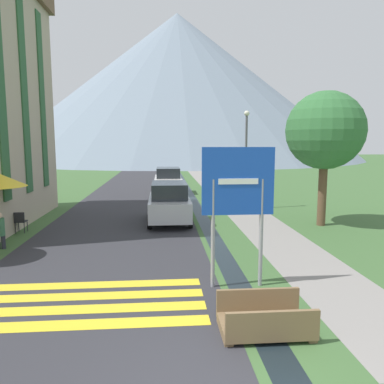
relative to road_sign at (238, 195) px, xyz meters
The scene contains 14 objects.
ground_plane 16.24m from the road_sign, 94.00° to the left, with size 160.00×160.00×0.00m, color #3D6033.
road 26.39m from the road_sign, 97.92° to the left, with size 6.40×60.00×0.01m.
footpath 26.26m from the road_sign, 84.56° to the left, with size 2.20×60.00×0.01m.
drainage_channel 26.14m from the road_sign, 89.82° to the left, with size 0.60×60.00×0.00m.
crosswalk_marking 4.35m from the road_sign, 169.23° to the right, with size 5.44×2.54×0.01m.
mountain_distant 77.87m from the road_sign, 88.60° to the left, with size 78.45×78.45×31.41m.
road_sign is the anchor object (origin of this frame).
footbridge 3.10m from the road_sign, 88.00° to the right, with size 1.70×1.10×0.65m.
parked_car_near 7.97m from the road_sign, 101.18° to the left, with size 1.89×3.99×1.82m.
parked_car_far 17.56m from the road_sign, 94.57° to the left, with size 1.97×4.15×1.82m.
cafe_chair_far_right 9.89m from the road_sign, 140.31° to the left, with size 0.40×0.40×0.85m.
person_seated_far 8.46m from the road_sign, 151.77° to the left, with size 0.32×0.32×1.26m.
streetlamp 11.07m from the road_sign, 76.23° to the left, with size 0.28×0.28×5.23m.
tree_by_path 8.49m from the road_sign, 52.46° to the left, with size 3.30×3.30×5.74m.
Camera 1 is at (-0.73, -4.93, 3.60)m, focal length 35.00 mm.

